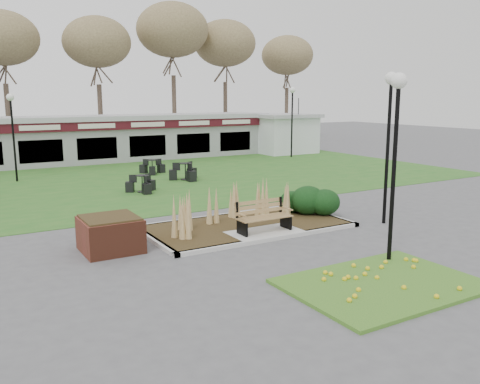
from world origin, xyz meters
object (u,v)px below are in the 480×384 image
brick_planter (110,234)px  food_pavilion (91,139)px  park_bench (263,216)px  lamp_post_near_right (390,114)px  service_hut (285,133)px  bistro_set_b (152,169)px  patio_umbrella (298,129)px  lamp_post_far_right (292,106)px  lamp_post_far_left (12,118)px  bistro_set_d (185,174)px  lamp_post_near_left (396,126)px  bistro_set_c (142,186)px

brick_planter → food_pavilion: 19.49m
park_bench → lamp_post_near_right: lamp_post_near_right is taller
service_hut → bistro_set_b: (-11.98, -4.60, -1.18)m
lamp_post_near_right → bistro_set_b: (-2.70, 13.97, -3.27)m
lamp_post_near_right → service_hut: bearing=63.4°
patio_umbrella → lamp_post_far_right: bearing=-140.5°
brick_planter → lamp_post_far_left: lamp_post_far_left is taller
bistro_set_d → lamp_post_far_left: bearing=152.6°
bistro_set_d → lamp_post_near_left: bearing=-93.5°
lamp_post_near_right → patio_umbrella: lamp_post_near_right is taller
park_bench → lamp_post_near_right: 5.21m
food_pavilion → service_hut: bearing=-8.3°
lamp_post_far_left → bistro_set_d: 8.64m
lamp_post_near_right → lamp_post_far_left: (-9.28, 14.98, -0.46)m
bistro_set_c → bistro_set_d: bearing=34.5°
bistro_set_d → patio_umbrella: 13.20m
lamp_post_far_right → patio_umbrella: (1.39, 1.14, -1.60)m
bistro_set_d → lamp_post_far_right: bearing=26.4°
service_hut → lamp_post_near_left: lamp_post_near_left is taller
lamp_post_far_right → lamp_post_far_left: bearing=-175.8°
brick_planter → lamp_post_far_right: (16.78, 14.69, 2.94)m
bistro_set_b → bistro_set_d: 2.85m
brick_planter → service_hut: size_ratio=0.34×
patio_umbrella → brick_planter: bearing=-138.9°
park_bench → service_hut: service_hut is taller
park_bench → bistro_set_d: (2.20, 10.39, -0.29)m
service_hut → patio_umbrella: (0.26, -1.17, 0.36)m
brick_planter → lamp_post_near_left: 7.86m
bistro_set_c → park_bench: bearing=-84.7°
park_bench → brick_planter: 4.47m
brick_planter → lamp_post_far_left: (-0.66, 13.41, 2.60)m
brick_planter → bistro_set_c: brick_planter is taller
lamp_post_far_left → bistro_set_d: lamp_post_far_left is taller
lamp_post_near_left → lamp_post_far_right: 22.14m
lamp_post_near_right → lamp_post_near_left: bearing=-134.4°
bistro_set_b → patio_umbrella: (12.24, 3.43, 1.55)m
food_pavilion → brick_planter: bearing=-103.1°
park_bench → service_hut: bearing=52.7°
park_bench → service_hut: size_ratio=0.39×
lamp_post_near_left → patio_umbrella: (12.42, 20.33, -1.59)m
food_pavilion → bistro_set_c: bearing=-93.9°
service_hut → bistro_set_c: (-14.27, -9.40, -1.18)m
lamp_post_near_right → bistro_set_b: lamp_post_near_right is taller
brick_planter → patio_umbrella: size_ratio=0.53×
service_hut → bistro_set_c: size_ratio=3.16×
lamp_post_near_left → bistro_set_d: (0.86, 14.14, -3.10)m
brick_planter → bistro_set_c: bearing=64.5°
food_pavilion → lamp_post_far_left: 7.68m
bistro_set_c → service_hut: bearing=33.4°
lamp_post_near_left → bistro_set_b: 17.19m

